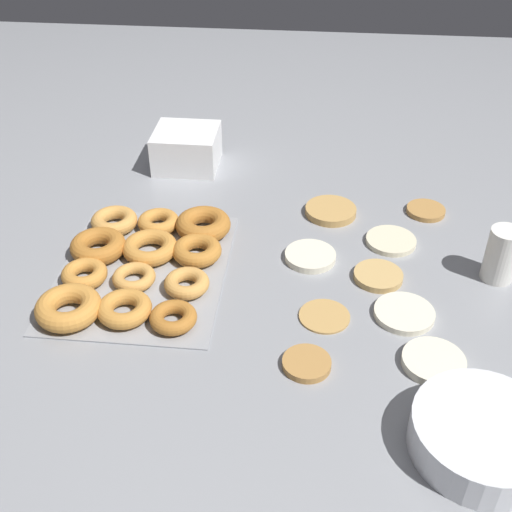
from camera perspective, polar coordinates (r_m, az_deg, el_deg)
name	(u,v)px	position (r m, az deg, el deg)	size (l,w,h in m)	color
ground_plane	(305,270)	(1.26, 4.36, -1.25)	(3.00, 3.00, 0.00)	gray
pancake_0	(391,241)	(1.35, 11.91, 1.33)	(0.10, 0.10, 0.01)	beige
pancake_1	(324,315)	(1.15, 6.11, -5.27)	(0.09, 0.09, 0.01)	tan
pancake_2	(378,276)	(1.25, 10.81, -1.75)	(0.09, 0.09, 0.01)	tan
pancake_3	(331,211)	(1.42, 6.66, 4.01)	(0.11, 0.11, 0.02)	tan
pancake_4	(310,256)	(1.28, 4.85, -0.02)	(0.10, 0.10, 0.01)	silver
pancake_5	(434,362)	(1.10, 15.50, -9.04)	(0.10, 0.10, 0.02)	silver
pancake_6	(404,313)	(1.17, 13.04, -4.99)	(0.11, 0.11, 0.01)	silver
pancake_7	(426,211)	(1.47, 14.86, 3.93)	(0.08, 0.08, 0.01)	#B27F42
pancake_8	(307,363)	(1.06, 4.53, -9.50)	(0.08, 0.08, 0.01)	#B27F42
donut_tray	(140,262)	(1.26, -10.28, -0.48)	(0.41, 0.32, 0.04)	#93969B
batter_bowl	(483,436)	(0.99, 19.53, -14.84)	(0.21, 0.21, 0.06)	white
container_stack	(187,148)	(1.60, -6.18, 9.49)	(0.14, 0.15, 0.09)	white
paper_cup	(502,255)	(1.29, 21.00, 0.10)	(0.06, 0.06, 0.11)	white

